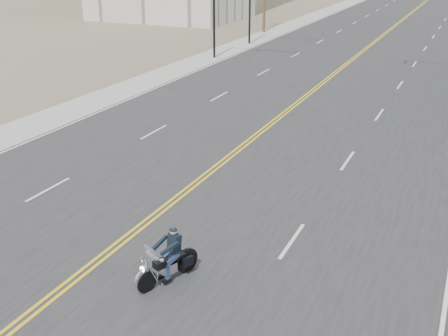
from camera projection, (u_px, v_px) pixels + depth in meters
ground_plane at (90, 268)px, 16.71m from camera, size 400.00×400.00×0.00m
road at (407, 16)px, 75.99m from camera, size 20.00×200.00×0.01m
sidewalk_left at (324, 12)px, 80.39m from camera, size 3.00×200.00×0.01m
motorcyclist at (166, 257)px, 15.73m from camera, size 1.57×2.26×1.62m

